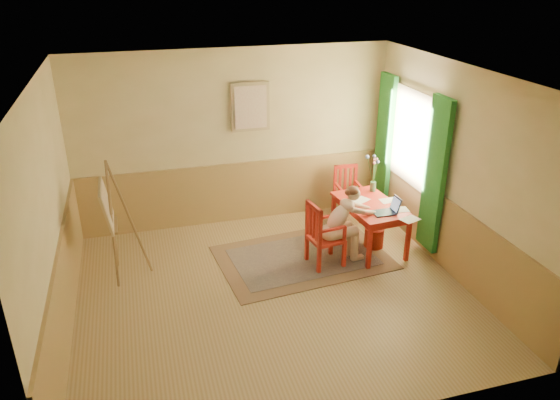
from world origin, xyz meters
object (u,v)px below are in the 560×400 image
object	(u,v)px
chair_left	(323,235)
chair_back	(347,193)
laptop	(388,210)
easel	(110,210)
figure	(343,222)
table	(370,209)

from	to	relation	value
chair_left	chair_back	xyz separation A→B (m)	(0.91, 1.31, -0.03)
laptop	easel	distance (m)	3.76
figure	chair_left	bearing A→B (deg)	-175.53
chair_back	table	bearing A→B (deg)	-94.02
figure	easel	distance (m)	3.13
chair_left	laptop	distance (m)	0.98
chair_left	laptop	xyz separation A→B (m)	(0.94, -0.05, 0.28)
chair_back	laptop	world-z (taller)	laptop
table	laptop	distance (m)	0.39
table	laptop	xyz separation A→B (m)	(0.09, -0.35, 0.13)
figure	laptop	distance (m)	0.66
chair_left	figure	distance (m)	0.33
table	laptop	bearing A→B (deg)	-75.05
table	chair_left	world-z (taller)	chair_left
chair_left	laptop	size ratio (longest dim) A/B	2.61
chair_left	figure	size ratio (longest dim) A/B	0.84
table	easel	size ratio (longest dim) A/B	0.75
easel	table	bearing A→B (deg)	-3.16
chair_left	chair_back	world-z (taller)	chair_left
figure	laptop	size ratio (longest dim) A/B	3.10
laptop	chair_back	bearing A→B (deg)	90.95
figure	table	bearing A→B (deg)	26.70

